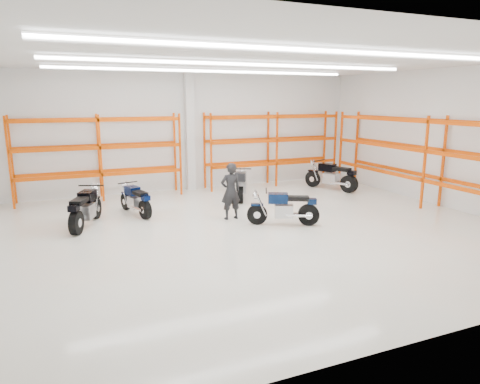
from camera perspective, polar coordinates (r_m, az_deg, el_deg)
name	(u,v)px	position (r m, az deg, el deg)	size (l,w,h in m)	color
ground	(251,230)	(11.76, 1.49, -5.05)	(14.00, 14.00, 0.00)	silver
room_shell	(251,108)	(11.25, 1.53, 11.15)	(14.02, 12.02, 4.51)	white
motorcycle_main	(286,209)	(12.15, 6.20, -2.23)	(1.91, 1.05, 1.01)	black
motorcycle_back_a	(85,210)	(12.61, -19.99, -2.22)	(1.07, 2.09, 1.08)	black
motorcycle_back_b	(136,201)	(13.52, -13.70, -1.15)	(0.79, 1.90, 0.95)	black
motorcycle_back_c	(241,185)	(15.15, 0.15, 0.96)	(1.15, 2.03, 1.11)	black
motorcycle_back_d	(333,177)	(17.11, 12.29, 1.99)	(1.14, 2.17, 1.14)	black
standing_man	(231,191)	(12.60, -1.27, 0.11)	(0.62, 0.40, 1.69)	black
structural_column	(190,132)	(16.75, -6.70, 7.91)	(0.32, 0.32, 4.50)	white
pallet_racking_back_left	(99,149)	(15.86, -18.25, 5.45)	(5.67, 0.87, 3.00)	#E54500
pallet_racking_back_right	(272,142)	(17.72, 4.34, 6.68)	(5.67, 0.87, 3.00)	#E54500
pallet_racking_side	(435,153)	(15.18, 24.55, 4.79)	(0.87, 9.07, 3.00)	#E54500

